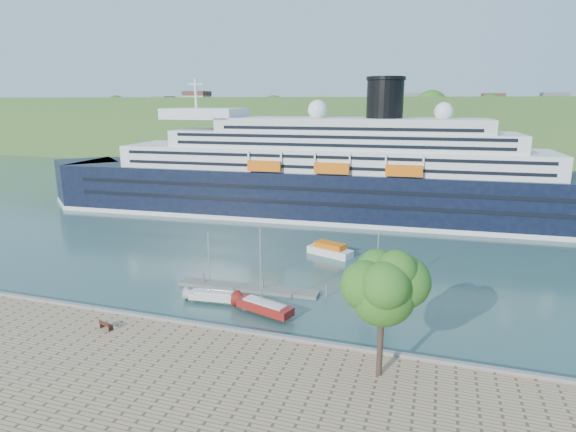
% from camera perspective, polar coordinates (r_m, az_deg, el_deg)
% --- Properties ---
extents(ground, '(400.00, 400.00, 0.00)m').
position_cam_1_polar(ground, '(50.03, -8.92, -13.81)').
color(ground, '#2D514B').
rests_on(ground, ground).
extents(far_hillside, '(400.00, 50.00, 24.00)m').
position_cam_1_polar(far_hillside, '(185.95, 11.50, 9.93)').
color(far_hillside, '#345823').
rests_on(far_hillside, ground).
extents(quay_coping, '(220.00, 0.50, 0.30)m').
position_cam_1_polar(quay_coping, '(49.35, -9.08, -12.72)').
color(quay_coping, slate).
rests_on(quay_coping, promenade).
extents(cruise_ship, '(122.22, 25.06, 27.25)m').
position_cam_1_polar(cruise_ship, '(96.27, 3.48, 8.02)').
color(cruise_ship, black).
rests_on(cruise_ship, ground).
extents(park_bench, '(1.72, 1.06, 1.03)m').
position_cam_1_polar(park_bench, '(51.42, -20.74, -11.91)').
color(park_bench, '#4E2416').
rests_on(park_bench, promenade).
extents(promenade_tree, '(7.02, 7.02, 11.63)m').
position_cam_1_polar(promenade_tree, '(39.43, 11.07, -10.73)').
color(promenade_tree, '#27631A').
rests_on(promenade_tree, promenade).
extents(floating_pontoon, '(17.91, 2.98, 0.40)m').
position_cam_1_polar(floating_pontoon, '(60.52, -4.80, -8.49)').
color(floating_pontoon, slate).
rests_on(floating_pontoon, ground).
extents(sailboat_white_near, '(6.47, 2.36, 8.17)m').
position_cam_1_polar(sailboat_white_near, '(55.84, -8.88, -6.26)').
color(sailboat_white_near, silver).
rests_on(sailboat_white_near, ground).
extents(sailboat_red, '(7.59, 4.17, 9.45)m').
position_cam_1_polar(sailboat_red, '(51.83, -2.82, -6.94)').
color(sailboat_red, maroon).
rests_on(sailboat_red, ground).
extents(sailboat_white_far, '(6.57, 2.24, 8.34)m').
position_cam_1_polar(sailboat_white_far, '(56.17, 10.98, -6.14)').
color(sailboat_white_far, silver).
rests_on(sailboat_white_far, ground).
extents(tender_launch, '(7.45, 4.75, 1.95)m').
position_cam_1_polar(tender_launch, '(73.13, 5.01, -3.92)').
color(tender_launch, orange).
rests_on(tender_launch, ground).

